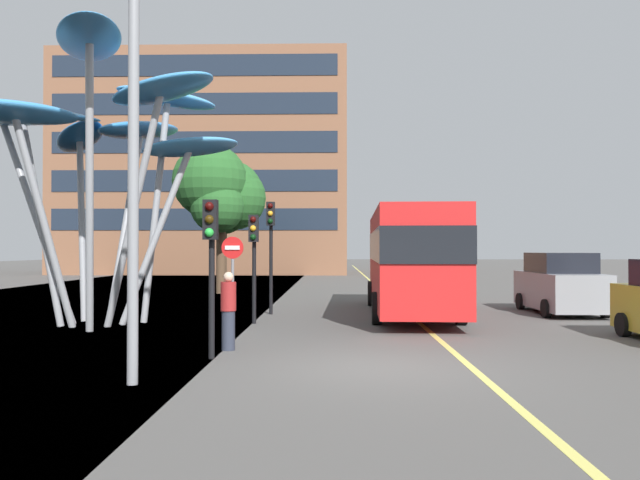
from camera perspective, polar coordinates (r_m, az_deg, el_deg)
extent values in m
cube|color=#54514F|center=(11.99, 5.65, -11.75)|extent=(120.00, 240.00, 0.10)
cube|color=#E0D666|center=(12.23, 13.69, -11.30)|extent=(0.16, 144.00, 0.01)
cube|color=red|center=(21.36, 8.24, -1.69)|extent=(2.82, 10.43, 3.09)
cube|color=black|center=(21.36, 8.23, -0.52)|extent=(2.85, 10.53, 0.99)
cube|color=yellow|center=(26.47, 7.27, 1.18)|extent=(1.35, 0.15, 0.36)
cube|color=#B2B2B7|center=(21.40, 8.23, 2.78)|extent=(1.97, 3.68, 0.24)
cylinder|color=black|center=(24.74, 10.44, -4.84)|extent=(0.31, 0.97, 0.96)
cylinder|color=black|center=(24.56, 4.72, -4.88)|extent=(0.31, 0.97, 0.96)
cylinder|color=black|center=(18.77, 12.76, -6.13)|extent=(0.31, 0.97, 0.96)
cylinder|color=black|center=(18.53, 5.21, -6.21)|extent=(0.31, 0.97, 0.96)
cylinder|color=#9EA0A5|center=(19.09, -14.69, 0.45)|extent=(2.13, 0.64, 5.34)
ellipsoid|color=#4CA3E5|center=(19.28, -11.74, 8.30)|extent=(3.06, 1.97, 0.91)
cylinder|color=#9EA0A5|center=(19.68, -14.77, 2.75)|extent=(0.88, 0.62, 6.89)
ellipsoid|color=#4CA3E5|center=(20.27, -13.74, 12.47)|extent=(3.35, 2.70, 0.65)
cylinder|color=#9EA0A5|center=(20.73, -17.32, 1.58)|extent=(0.69, 1.89, 6.20)
ellipsoid|color=#388EDB|center=(21.78, -16.03, 9.60)|extent=(2.54, 4.56, 1.37)
cylinder|color=#9EA0A5|center=(20.97, -20.93, 1.12)|extent=(0.84, 1.21, 5.86)
ellipsoid|color=#2D7FD1|center=(21.79, -21.11, 8.74)|extent=(2.99, 3.73, 0.92)
cylinder|color=#9EA0A5|center=(20.56, -24.47, 1.70)|extent=(2.79, 0.98, 6.28)
ellipsoid|color=#4299E0|center=(21.82, -27.06, 9.77)|extent=(4.25, 2.53, 0.89)
cylinder|color=#9EA0A5|center=(19.48, -24.17, 1.85)|extent=(1.31, 0.57, 6.25)
ellipsoid|color=#4299E0|center=(19.95, -25.72, 10.79)|extent=(4.51, 2.35, 0.91)
cylinder|color=#9EA0A5|center=(18.71, -23.90, 1.40)|extent=(1.35, 1.52, 5.90)
ellipsoid|color=#4299E0|center=(18.72, -26.18, 10.43)|extent=(3.42, 3.64, 0.82)
cylinder|color=#9EA0A5|center=(17.26, -20.31, 4.23)|extent=(0.74, 1.59, 7.49)
ellipsoid|color=#4299E0|center=(17.30, -20.31, 16.84)|extent=(2.76, 4.12, 0.39)
cylinder|color=#9EA0A5|center=(18.12, -16.66, 2.55)|extent=(2.03, 1.17, 6.61)
ellipsoid|color=#4299E0|center=(17.93, -14.30, 13.18)|extent=(3.74, 2.99, 0.84)
cylinder|color=black|center=(12.85, -9.86, -3.57)|extent=(0.12, 0.12, 3.21)
cube|color=black|center=(12.71, -9.97, 1.84)|extent=(0.28, 0.24, 0.80)
sphere|color=#390706|center=(12.60, -10.08, 3.04)|extent=(0.18, 0.18, 0.18)
sphere|color=#3A2707|center=(12.58, -10.09, 1.86)|extent=(0.18, 0.18, 0.18)
sphere|color=green|center=(12.57, -10.09, 0.68)|extent=(0.18, 0.18, 0.18)
cylinder|color=black|center=(18.68, -6.04, -2.68)|extent=(0.12, 0.12, 3.23)
cube|color=black|center=(18.54, -6.09, 1.06)|extent=(0.28, 0.24, 0.80)
sphere|color=#390706|center=(18.42, -6.14, 1.88)|extent=(0.18, 0.18, 0.18)
sphere|color=orange|center=(18.41, -6.14, 1.07)|extent=(0.18, 0.18, 0.18)
sphere|color=black|center=(18.41, -6.14, 0.26)|extent=(0.18, 0.18, 0.18)
cylinder|color=black|center=(21.29, -4.50, -1.66)|extent=(0.12, 0.12, 3.81)
cube|color=black|center=(21.18, -4.53, 2.41)|extent=(0.28, 0.24, 0.80)
sphere|color=#390706|center=(21.07, -4.57, 3.14)|extent=(0.18, 0.18, 0.18)
sphere|color=orange|center=(21.05, -4.57, 2.43)|extent=(0.18, 0.18, 0.18)
sphere|color=black|center=(21.04, -4.57, 1.72)|extent=(0.18, 0.18, 0.18)
cylinder|color=black|center=(17.74, 25.96, -6.96)|extent=(0.20, 0.60, 0.60)
cube|color=gray|center=(23.07, 21.08, -4.32)|extent=(1.89, 4.46, 1.22)
cube|color=black|center=(23.03, 21.06, -1.95)|extent=(1.74, 2.46, 0.69)
cylinder|color=black|center=(24.73, 22.06, -5.22)|extent=(0.20, 0.60, 0.60)
cylinder|color=black|center=(24.12, 17.84, -5.35)|extent=(0.20, 0.60, 0.60)
cylinder|color=black|center=(22.17, 24.61, -5.72)|extent=(0.20, 0.60, 0.60)
cylinder|color=black|center=(21.49, 19.96, -5.90)|extent=(0.20, 0.60, 0.60)
cylinder|color=gray|center=(10.87, -16.68, 9.37)|extent=(0.18, 0.18, 8.28)
cylinder|color=brown|center=(31.47, -9.03, -2.03)|extent=(0.48, 0.48, 3.10)
sphere|color=#286028|center=(31.68, -8.24, 4.23)|extent=(3.33, 3.33, 3.33)
sphere|color=#286028|center=(31.96, -8.97, 3.31)|extent=(3.13, 3.13, 3.13)
sphere|color=#286028|center=(30.35, -9.36, 3.09)|extent=(2.61, 2.61, 2.61)
sphere|color=#286028|center=(30.97, -10.02, 5.33)|extent=(3.65, 3.65, 3.65)
sphere|color=#286028|center=(31.59, -7.85, 3.81)|extent=(3.20, 3.20, 3.20)
cylinder|color=brown|center=(41.59, -8.76, -1.22)|extent=(0.39, 0.39, 3.84)
sphere|color=#2D6B2D|center=(40.72, -9.11, 3.51)|extent=(3.21, 3.21, 3.21)
sphere|color=#2D6B2D|center=(40.78, -9.37, 5.22)|extent=(3.64, 3.64, 3.64)
sphere|color=#2D6B2D|center=(41.64, -9.58, 3.98)|extent=(3.28, 3.28, 3.28)
cylinder|color=#2D3342|center=(13.97, -8.38, -8.18)|extent=(0.29, 0.29, 0.87)
cylinder|color=maroon|center=(13.89, -8.37, -5.11)|extent=(0.34, 0.34, 0.63)
sphere|color=beige|center=(13.87, -8.37, -3.35)|extent=(0.22, 0.22, 0.22)
cylinder|color=gray|center=(17.23, -7.99, -3.95)|extent=(0.08, 0.08, 2.56)
cylinder|color=red|center=(17.17, -8.00, -0.70)|extent=(0.60, 0.03, 0.60)
cube|color=white|center=(17.14, -8.01, -0.70)|extent=(0.40, 0.04, 0.11)
cube|color=brown|center=(59.75, -10.12, 6.40)|extent=(25.62, 12.46, 19.42)
cube|color=#1E2838|center=(53.22, -11.46, 1.87)|extent=(24.08, 0.08, 1.81)
cube|color=#1E2838|center=(53.47, -11.45, 5.33)|extent=(24.08, 0.08, 1.81)
cube|color=#1E2838|center=(53.91, -11.44, 8.76)|extent=(24.08, 0.08, 1.81)
cube|color=#1E2838|center=(54.54, -11.43, 12.11)|extent=(24.08, 0.08, 1.81)
cube|color=#1E2838|center=(55.36, -11.42, 15.38)|extent=(24.08, 0.08, 1.81)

